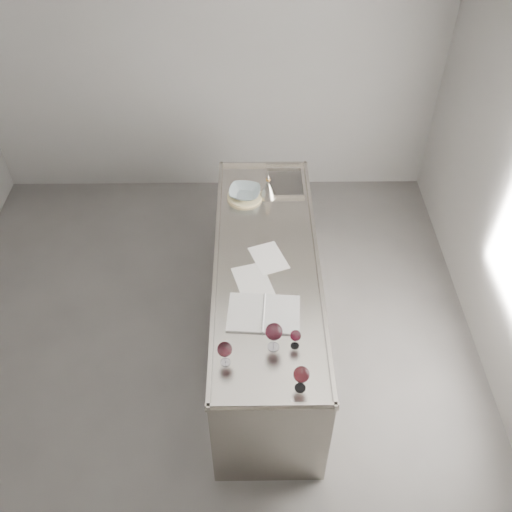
{
  "coord_description": "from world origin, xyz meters",
  "views": [
    {
      "loc": [
        0.39,
        -2.63,
        3.84
      ],
      "look_at": [
        0.42,
        0.27,
        1.02
      ],
      "focal_mm": 40.0,
      "sensor_mm": 36.0,
      "label": 1
    }
  ],
  "objects_px": {
    "wine_glass_left": "(225,350)",
    "ceramic_bowl": "(245,193)",
    "wine_glass_right": "(301,375)",
    "wine_glass_small": "(296,336)",
    "counter": "(266,303)",
    "wine_funnel": "(268,190)",
    "wine_glass_middle": "(274,332)",
    "notebook": "(264,313)"
  },
  "relations": [
    {
      "from": "wine_glass_middle",
      "to": "ceramic_bowl",
      "type": "xyz_separation_m",
      "value": [
        -0.18,
        1.51,
        -0.1
      ]
    },
    {
      "from": "wine_glass_left",
      "to": "wine_glass_middle",
      "type": "relative_size",
      "value": 0.86
    },
    {
      "from": "notebook",
      "to": "ceramic_bowl",
      "type": "height_order",
      "value": "ceramic_bowl"
    },
    {
      "from": "counter",
      "to": "wine_funnel",
      "type": "height_order",
      "value": "wine_funnel"
    },
    {
      "from": "wine_glass_left",
      "to": "wine_glass_right",
      "type": "relative_size",
      "value": 0.96
    },
    {
      "from": "wine_funnel",
      "to": "notebook",
      "type": "bearing_deg",
      "value": -92.79
    },
    {
      "from": "wine_glass_small",
      "to": "wine_funnel",
      "type": "bearing_deg",
      "value": 94.86
    },
    {
      "from": "counter",
      "to": "wine_glass_left",
      "type": "height_order",
      "value": "wine_glass_left"
    },
    {
      "from": "counter",
      "to": "wine_glass_middle",
      "type": "bearing_deg",
      "value": -88.37
    },
    {
      "from": "counter",
      "to": "wine_funnel",
      "type": "distance_m",
      "value": 0.93
    },
    {
      "from": "wine_glass_middle",
      "to": "wine_glass_right",
      "type": "height_order",
      "value": "wine_glass_middle"
    },
    {
      "from": "counter",
      "to": "wine_glass_right",
      "type": "xyz_separation_m",
      "value": [
        0.17,
        -1.07,
        0.6
      ]
    },
    {
      "from": "counter",
      "to": "wine_funnel",
      "type": "xyz_separation_m",
      "value": [
        0.03,
        0.76,
        0.53
      ]
    },
    {
      "from": "wine_glass_right",
      "to": "wine_glass_small",
      "type": "xyz_separation_m",
      "value": [
        -0.01,
        0.31,
        -0.03
      ]
    },
    {
      "from": "counter",
      "to": "wine_glass_small",
      "type": "bearing_deg",
      "value": -78.32
    },
    {
      "from": "wine_glass_middle",
      "to": "wine_funnel",
      "type": "xyz_separation_m",
      "value": [
        0.01,
        1.52,
        -0.08
      ]
    },
    {
      "from": "wine_funnel",
      "to": "ceramic_bowl",
      "type": "bearing_deg",
      "value": -175.19
    },
    {
      "from": "wine_glass_left",
      "to": "wine_glass_small",
      "type": "relative_size",
      "value": 1.29
    },
    {
      "from": "wine_glass_middle",
      "to": "wine_glass_small",
      "type": "bearing_deg",
      "value": 3.46
    },
    {
      "from": "wine_glass_left",
      "to": "ceramic_bowl",
      "type": "relative_size",
      "value": 0.71
    },
    {
      "from": "counter",
      "to": "ceramic_bowl",
      "type": "bearing_deg",
      "value": 102.27
    },
    {
      "from": "notebook",
      "to": "wine_glass_left",
      "type": "bearing_deg",
      "value": -118.12
    },
    {
      "from": "counter",
      "to": "wine_glass_small",
      "type": "height_order",
      "value": "wine_glass_small"
    },
    {
      "from": "ceramic_bowl",
      "to": "wine_funnel",
      "type": "relative_size",
      "value": 1.16
    },
    {
      "from": "notebook",
      "to": "ceramic_bowl",
      "type": "bearing_deg",
      "value": 100.06
    },
    {
      "from": "wine_glass_small",
      "to": "notebook",
      "type": "relative_size",
      "value": 0.28
    },
    {
      "from": "counter",
      "to": "wine_funnel",
      "type": "relative_size",
      "value": 11.08
    },
    {
      "from": "wine_glass_small",
      "to": "notebook",
      "type": "bearing_deg",
      "value": 125.87
    },
    {
      "from": "ceramic_bowl",
      "to": "wine_glass_right",
      "type": "bearing_deg",
      "value": -79.62
    },
    {
      "from": "counter",
      "to": "wine_glass_middle",
      "type": "relative_size",
      "value": 11.48
    },
    {
      "from": "wine_glass_left",
      "to": "wine_glass_middle",
      "type": "height_order",
      "value": "wine_glass_middle"
    },
    {
      "from": "notebook",
      "to": "wine_glass_middle",
      "type": "bearing_deg",
      "value": -74.41
    },
    {
      "from": "wine_glass_left",
      "to": "wine_glass_small",
      "type": "height_order",
      "value": "wine_glass_left"
    },
    {
      "from": "notebook",
      "to": "wine_funnel",
      "type": "bearing_deg",
      "value": 91.36
    },
    {
      "from": "wine_glass_middle",
      "to": "wine_glass_small",
      "type": "relative_size",
      "value": 1.51
    },
    {
      "from": "wine_glass_right",
      "to": "ceramic_bowl",
      "type": "height_order",
      "value": "wine_glass_right"
    },
    {
      "from": "wine_glass_right",
      "to": "wine_glass_left",
      "type": "bearing_deg",
      "value": 157.28
    },
    {
      "from": "notebook",
      "to": "ceramic_bowl",
      "type": "distance_m",
      "value": 1.24
    },
    {
      "from": "wine_glass_small",
      "to": "ceramic_bowl",
      "type": "relative_size",
      "value": 0.55
    },
    {
      "from": "counter",
      "to": "wine_glass_left",
      "type": "relative_size",
      "value": 13.41
    },
    {
      "from": "counter",
      "to": "wine_glass_middle",
      "type": "distance_m",
      "value": 0.99
    },
    {
      "from": "wine_glass_left",
      "to": "ceramic_bowl",
      "type": "height_order",
      "value": "wine_glass_left"
    }
  ]
}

